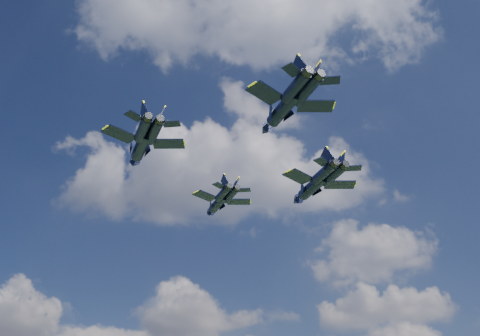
% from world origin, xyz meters
% --- Properties ---
extents(jet_lead, '(11.32, 15.24, 3.70)m').
position_xyz_m(jet_lead, '(-2.72, 19.40, 60.87)').
color(jet_lead, black).
extents(jet_left, '(12.49, 16.89, 4.08)m').
position_xyz_m(jet_left, '(-11.53, -4.44, 60.20)').
color(jet_left, black).
extents(jet_right, '(13.34, 18.00, 4.36)m').
position_xyz_m(jet_right, '(15.62, 10.97, 59.15)').
color(jet_right, black).
extents(jet_slot, '(12.82, 17.22, 4.18)m').
position_xyz_m(jet_slot, '(11.42, -11.62, 60.56)').
color(jet_slot, black).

